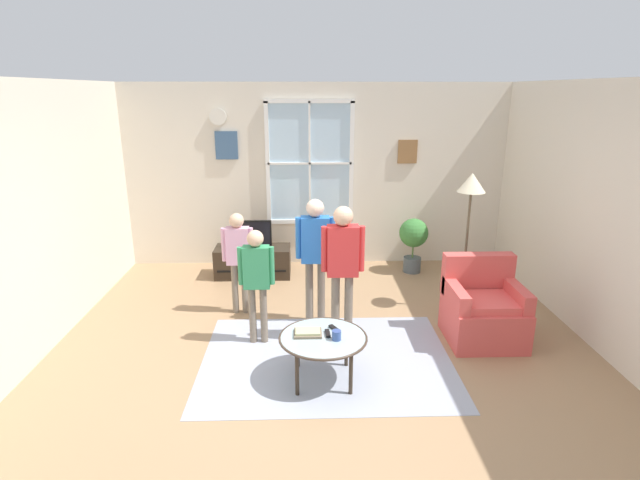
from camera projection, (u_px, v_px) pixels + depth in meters
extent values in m
cube|color=#9E7A56|center=(324.00, 366.00, 4.82)|extent=(6.19, 6.65, 0.02)
cube|color=beige|center=(316.00, 176.00, 7.38)|extent=(5.59, 0.12, 2.67)
cube|color=silver|center=(310.00, 163.00, 7.25)|extent=(1.23, 0.02, 1.76)
cube|color=white|center=(309.00, 101.00, 6.98)|extent=(1.29, 0.04, 0.06)
cube|color=white|center=(310.00, 221.00, 7.49)|extent=(1.29, 0.04, 0.06)
cube|color=white|center=(268.00, 163.00, 7.21)|extent=(0.06, 0.04, 1.76)
cube|color=white|center=(352.00, 163.00, 7.25)|extent=(0.06, 0.04, 1.76)
cube|color=white|center=(310.00, 163.00, 7.23)|extent=(0.03, 0.04, 1.76)
cube|color=white|center=(310.00, 163.00, 7.23)|extent=(1.23, 0.04, 0.03)
cube|color=#38567A|center=(226.00, 145.00, 7.13)|extent=(0.32, 0.03, 0.40)
cube|color=olive|center=(408.00, 152.00, 7.24)|extent=(0.28, 0.03, 0.34)
cylinder|color=silver|center=(218.00, 117.00, 7.00)|extent=(0.24, 0.04, 0.24)
cube|color=beige|center=(0.00, 236.00, 4.34)|extent=(0.12, 6.05, 2.67)
cube|color=beige|center=(637.00, 230.00, 4.51)|extent=(0.12, 6.05, 2.67)
cube|color=#999EAD|center=(327.00, 359.00, 4.91)|extent=(2.45, 1.84, 0.01)
cube|color=#2D2319|center=(253.00, 261.00, 7.08)|extent=(1.06, 0.45, 0.42)
cube|color=black|center=(252.00, 271.00, 6.88)|extent=(0.95, 0.02, 0.02)
cylinder|color=#4C4C4C|center=(252.00, 246.00, 7.01)|extent=(0.08, 0.08, 0.05)
cube|color=black|center=(252.00, 233.00, 6.96)|extent=(0.55, 0.05, 0.36)
cube|color=black|center=(252.00, 234.00, 6.93)|extent=(0.51, 0.01, 0.32)
cube|color=#D14C47|center=(483.00, 322.00, 5.24)|extent=(0.76, 0.72, 0.42)
cube|color=#D14C47|center=(478.00, 273.00, 5.40)|extent=(0.76, 0.16, 0.45)
cube|color=#D14C47|center=(456.00, 295.00, 5.14)|extent=(0.12, 0.65, 0.20)
cube|color=#D14C47|center=(517.00, 295.00, 5.16)|extent=(0.12, 0.65, 0.20)
cube|color=#E1524D|center=(487.00, 302.00, 5.12)|extent=(0.61, 0.50, 0.08)
cylinder|color=#99B2B7|center=(323.00, 338.00, 4.45)|extent=(0.78, 0.78, 0.02)
torus|color=#3F3328|center=(323.00, 338.00, 4.45)|extent=(0.80, 0.80, 0.02)
cylinder|color=#33281E|center=(298.00, 347.00, 4.73)|extent=(0.04, 0.04, 0.42)
cylinder|color=#33281E|center=(346.00, 346.00, 4.74)|extent=(0.04, 0.04, 0.42)
cylinder|color=#33281E|center=(297.00, 374.00, 4.28)|extent=(0.04, 0.04, 0.42)
cylinder|color=#33281E|center=(351.00, 373.00, 4.29)|extent=(0.04, 0.04, 0.42)
cube|color=#6B5D49|center=(308.00, 333.00, 4.49)|extent=(0.25, 0.19, 0.02)
cube|color=#B1B581|center=(308.00, 331.00, 4.48)|extent=(0.22, 0.15, 0.02)
cylinder|color=#334C8C|center=(337.00, 335.00, 4.38)|extent=(0.08, 0.08, 0.09)
cube|color=black|center=(334.00, 328.00, 4.58)|extent=(0.10, 0.14, 0.02)
cube|color=black|center=(328.00, 333.00, 4.48)|extent=(0.05, 0.14, 0.02)
cylinder|color=#726656|center=(335.00, 308.00, 5.20)|extent=(0.09, 0.09, 0.74)
cylinder|color=#726656|center=(349.00, 308.00, 5.20)|extent=(0.09, 0.09, 0.74)
cube|color=red|center=(343.00, 251.00, 5.02)|extent=(0.32, 0.17, 0.52)
sphere|color=#D8AD8C|center=(343.00, 216.00, 4.91)|extent=(0.20, 0.20, 0.20)
cylinder|color=red|center=(324.00, 249.00, 4.98)|extent=(0.07, 0.07, 0.47)
cylinder|color=red|center=(361.00, 249.00, 4.99)|extent=(0.07, 0.07, 0.47)
cylinder|color=#726656|center=(253.00, 315.00, 5.17)|extent=(0.07, 0.07, 0.62)
cylinder|color=#726656|center=(264.00, 315.00, 5.18)|extent=(0.07, 0.07, 0.62)
cube|color=#338C59|center=(256.00, 267.00, 5.02)|extent=(0.27, 0.14, 0.44)
sphere|color=#D8AD8C|center=(255.00, 238.00, 4.93)|extent=(0.17, 0.17, 0.17)
cylinder|color=#338C59|center=(240.00, 266.00, 4.99)|extent=(0.06, 0.06, 0.40)
cylinder|color=#338C59|center=(272.00, 266.00, 5.00)|extent=(0.06, 0.06, 0.40)
cylinder|color=#726656|center=(309.00, 292.00, 5.63)|extent=(0.09, 0.09, 0.73)
cylinder|color=#726656|center=(321.00, 292.00, 5.63)|extent=(0.09, 0.09, 0.73)
cube|color=blue|center=(315.00, 240.00, 5.45)|extent=(0.31, 0.16, 0.51)
sphere|color=beige|center=(315.00, 208.00, 5.35)|extent=(0.20, 0.20, 0.20)
cylinder|color=blue|center=(298.00, 238.00, 5.42)|extent=(0.07, 0.07, 0.46)
cylinder|color=blue|center=(332.00, 238.00, 5.43)|extent=(0.07, 0.07, 0.46)
cylinder|color=#726656|center=(235.00, 288.00, 5.87)|extent=(0.07, 0.07, 0.62)
cylinder|color=#726656|center=(245.00, 288.00, 5.87)|extent=(0.07, 0.07, 0.62)
cube|color=#DB9EBC|center=(238.00, 246.00, 5.72)|extent=(0.27, 0.14, 0.44)
sphere|color=#D8AD8C|center=(236.00, 220.00, 5.63)|extent=(0.17, 0.17, 0.17)
cylinder|color=#DB9EBC|center=(224.00, 245.00, 5.69)|extent=(0.06, 0.06, 0.39)
cylinder|color=#DB9EBC|center=(251.00, 244.00, 5.70)|extent=(0.06, 0.06, 0.39)
cylinder|color=#4C565B|center=(412.00, 264.00, 7.26)|extent=(0.25, 0.25, 0.22)
cylinder|color=#4C7238|center=(413.00, 252.00, 7.21)|extent=(0.02, 0.02, 0.17)
sphere|color=#397B37|center=(414.00, 233.00, 7.12)|extent=(0.42, 0.42, 0.42)
cylinder|color=black|center=(461.00, 306.00, 6.08)|extent=(0.26, 0.26, 0.03)
cylinder|color=brown|center=(466.00, 251.00, 5.87)|extent=(0.03, 0.03, 1.45)
cone|color=beige|center=(472.00, 182.00, 5.63)|extent=(0.32, 0.32, 0.22)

